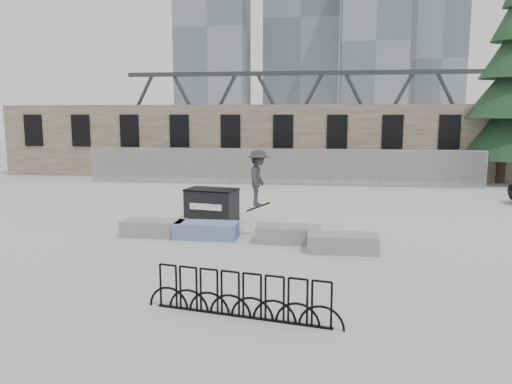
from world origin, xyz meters
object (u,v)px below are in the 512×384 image
planter_offset (343,242)px  spruce_tree (506,98)px  planter_far_left (154,227)px  bike_rack (241,296)px  skateboarder (258,178)px  planter_center_right (289,233)px  planter_center_left (206,230)px  dumpster (212,205)px

planter_offset → spruce_tree: bearing=58.7°
spruce_tree → planter_far_left: bearing=-136.8°
planter_far_left → bike_rack: 7.30m
bike_rack → spruce_tree: bearing=60.5°
planter_offset → skateboarder: 3.42m
planter_center_right → skateboarder: bearing=149.9°
planter_center_right → spruce_tree: 19.35m
planter_center_left → planter_offset: (4.24, -1.07, 0.00)m
skateboarder → spruce_tree: bearing=-38.4°
skateboarder → bike_rack: bearing=-174.0°
planter_center_left → planter_offset: size_ratio=1.00×
bike_rack → skateboarder: size_ratio=1.99×
planter_far_left → dumpster: size_ratio=0.99×
dumpster → skateboarder: 3.21m
planter_center_left → skateboarder: 2.34m
dumpster → spruce_tree: (14.31, 12.28, 4.21)m
planter_offset → spruce_tree: (9.69, 15.92, 4.55)m
planter_far_left → planter_center_left: (1.78, -0.12, 0.00)m
dumpster → skateboarder: size_ratio=1.02×
planter_center_left → planter_center_right: bearing=-3.9°
planter_center_left → planter_offset: bearing=-14.2°
skateboarder → planter_offset: bearing=-117.5°
planter_center_right → spruce_tree: bearing=53.1°
planter_center_right → skateboarder: size_ratio=1.00×
planter_center_right → skateboarder: skateboarder is taller
planter_far_left → planter_offset: size_ratio=1.00×
planter_center_right → skateboarder: 2.01m
bike_rack → spruce_tree: spruce_tree is taller
dumpster → spruce_tree: size_ratio=0.18×
planter_far_left → planter_center_right: same height
planter_offset → spruce_tree: size_ratio=0.17×
planter_far_left → spruce_tree: (15.71, 14.74, 4.55)m
planter_far_left → bike_rack: bike_rack is taller
planter_center_right → spruce_tree: spruce_tree is taller
planter_far_left → planter_center_left: same height
planter_center_right → bike_rack: 5.94m
planter_offset → spruce_tree: spruce_tree is taller
bike_rack → planter_center_left: bearing=108.8°
spruce_tree → dumpster: bearing=-139.3°
planter_far_left → planter_offset: 6.13m
spruce_tree → skateboarder: size_ratio=5.77×
planter_center_right → spruce_tree: size_ratio=0.17×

